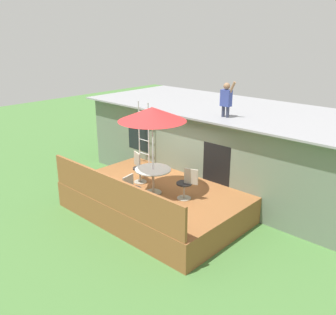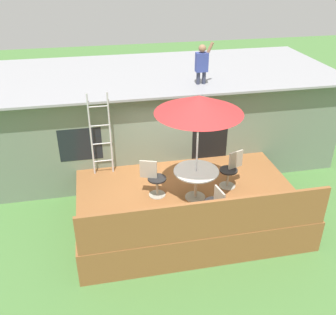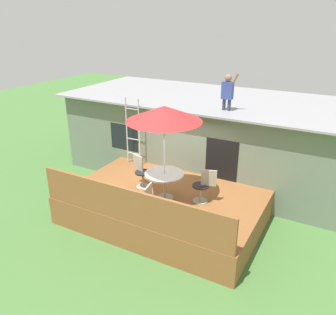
{
  "view_description": "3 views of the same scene",
  "coord_description": "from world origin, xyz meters",
  "px_view_note": "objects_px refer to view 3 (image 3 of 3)",
  "views": [
    {
      "loc": [
        7.14,
        -7.17,
        5.31
      ],
      "look_at": [
        -0.37,
        0.92,
        1.48
      ],
      "focal_mm": 39.35,
      "sensor_mm": 36.0,
      "label": 1
    },
    {
      "loc": [
        -2.0,
        -7.51,
        6.03
      ],
      "look_at": [
        -0.37,
        0.51,
        1.53
      ],
      "focal_mm": 41.14,
      "sensor_mm": 36.0,
      "label": 2
    },
    {
      "loc": [
        4.13,
        -7.36,
        5.35
      ],
      "look_at": [
        -0.5,
        1.1,
        1.38
      ],
      "focal_mm": 36.83,
      "sensor_mm": 36.0,
      "label": 3
    }
  ],
  "objects_px": {
    "step_ladder": "(133,132)",
    "patio_chair_right": "(204,186)",
    "patio_umbrella": "(164,114)",
    "patio_table": "(164,179)",
    "patio_chair_left": "(141,172)",
    "person_figure": "(228,90)",
    "patio_chair_near": "(150,201)"
  },
  "relations": [
    {
      "from": "patio_table",
      "to": "patio_chair_left",
      "type": "distance_m",
      "value": 0.99
    },
    {
      "from": "step_ladder",
      "to": "patio_umbrella",
      "type": "bearing_deg",
      "value": -37.93
    },
    {
      "from": "patio_umbrella",
      "to": "patio_chair_right",
      "type": "bearing_deg",
      "value": 19.38
    },
    {
      "from": "step_ladder",
      "to": "person_figure",
      "type": "bearing_deg",
      "value": 16.44
    },
    {
      "from": "patio_table",
      "to": "patio_chair_near",
      "type": "height_order",
      "value": "patio_chair_near"
    },
    {
      "from": "person_figure",
      "to": "patio_umbrella",
      "type": "bearing_deg",
      "value": -107.18
    },
    {
      "from": "person_figure",
      "to": "patio_chair_right",
      "type": "xyz_separation_m",
      "value": [
        0.23,
        -2.09,
        -2.12
      ]
    },
    {
      "from": "patio_chair_left",
      "to": "patio_chair_near",
      "type": "relative_size",
      "value": 1.0
    },
    {
      "from": "patio_table",
      "to": "patio_umbrella",
      "type": "relative_size",
      "value": 0.41
    },
    {
      "from": "person_figure",
      "to": "patio_chair_right",
      "type": "relative_size",
      "value": 1.21
    },
    {
      "from": "patio_umbrella",
      "to": "patio_chair_right",
      "type": "relative_size",
      "value": 2.76
    },
    {
      "from": "step_ladder",
      "to": "patio_chair_left",
      "type": "height_order",
      "value": "step_ladder"
    },
    {
      "from": "patio_chair_near",
      "to": "patio_chair_left",
      "type": "bearing_deg",
      "value": 30.67
    },
    {
      "from": "patio_table",
      "to": "patio_chair_right",
      "type": "xyz_separation_m",
      "value": [
        0.98,
        0.34,
        -0.13
      ]
    },
    {
      "from": "patio_chair_left",
      "to": "patio_chair_right",
      "type": "distance_m",
      "value": 1.91
    },
    {
      "from": "patio_umbrella",
      "to": "patio_chair_right",
      "type": "height_order",
      "value": "patio_umbrella"
    },
    {
      "from": "step_ladder",
      "to": "patio_chair_right",
      "type": "bearing_deg",
      "value": -22.53
    },
    {
      "from": "person_figure",
      "to": "patio_chair_near",
      "type": "xyz_separation_m",
      "value": [
        -0.58,
        -3.41,
        -2.12
      ]
    },
    {
      "from": "person_figure",
      "to": "patio_chair_near",
      "type": "height_order",
      "value": "person_figure"
    },
    {
      "from": "person_figure",
      "to": "patio_table",
      "type": "bearing_deg",
      "value": -107.18
    },
    {
      "from": "patio_umbrella",
      "to": "patio_chair_near",
      "type": "distance_m",
      "value": 2.14
    },
    {
      "from": "patio_umbrella",
      "to": "step_ladder",
      "type": "height_order",
      "value": "patio_umbrella"
    },
    {
      "from": "patio_umbrella",
      "to": "patio_chair_near",
      "type": "bearing_deg",
      "value": -80.28
    },
    {
      "from": "patio_table",
      "to": "patio_chair_left",
      "type": "relative_size",
      "value": 1.13
    },
    {
      "from": "person_figure",
      "to": "patio_chair_left",
      "type": "bearing_deg",
      "value": -128.48
    },
    {
      "from": "patio_chair_left",
      "to": "patio_chair_right",
      "type": "height_order",
      "value": "same"
    },
    {
      "from": "step_ladder",
      "to": "patio_chair_right",
      "type": "relative_size",
      "value": 2.39
    },
    {
      "from": "patio_umbrella",
      "to": "patio_chair_right",
      "type": "xyz_separation_m",
      "value": [
        0.98,
        0.34,
        -1.89
      ]
    },
    {
      "from": "patio_umbrella",
      "to": "patio_chair_near",
      "type": "height_order",
      "value": "patio_umbrella"
    },
    {
      "from": "patio_chair_near",
      "to": "step_ladder",
      "type": "bearing_deg",
      "value": 30.98
    },
    {
      "from": "step_ladder",
      "to": "person_figure",
      "type": "xyz_separation_m",
      "value": [
        2.81,
        0.83,
        1.48
      ]
    },
    {
      "from": "patio_umbrella",
      "to": "patio_chair_left",
      "type": "height_order",
      "value": "patio_umbrella"
    }
  ]
}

